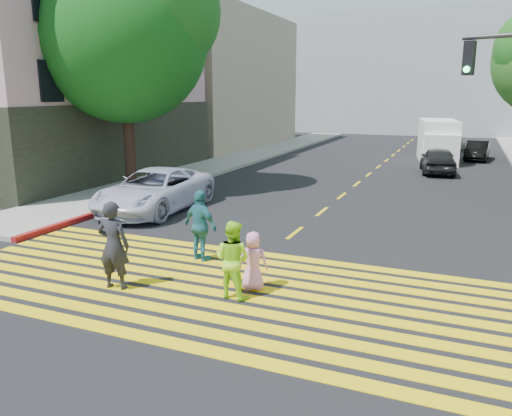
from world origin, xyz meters
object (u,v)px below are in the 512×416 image
Objects in this scene: pedestrian_extra at (201,226)px; white_van at (438,142)px; pedestrian_man at (114,245)px; white_sedan at (155,190)px; dark_car_near at (438,160)px; silver_car at (450,142)px; dark_car_parked at (477,151)px; pedestrian_woman at (233,259)px; tree_left at (126,28)px; pedestrian_child at (253,261)px.

pedestrian_extra is 22.30m from white_van.
white_sedan is at bearing -70.64° from pedestrian_man.
dark_car_near is 0.91× the size of silver_car.
white_van is (-2.26, -1.74, 0.59)m from dark_car_parked.
pedestrian_woman is 0.30× the size of white_sedan.
dark_car_parked is at bearing 58.99° from white_sedan.
tree_left is 13.64m from pedestrian_child.
white_sedan is (-4.13, 4.15, -0.15)m from pedestrian_extra.
silver_car is at bearing -89.29° from pedestrian_woman.
pedestrian_man is 2.44m from pedestrian_extra.
pedestrian_man reaches higher than pedestrian_woman.
silver_car is at bearing -98.71° from dark_car_near.
silver_car is at bearing -81.63° from pedestrian_extra.
pedestrian_man is at bearing -65.03° from white_sedan.
white_van is at bearing 62.35° from white_sedan.
white_van is (8.38, 17.74, 0.45)m from white_sedan.
white_sedan is at bearing -43.65° from tree_left.
tree_left is 2.22× the size of silver_car.
pedestrian_child is at bearing -42.29° from tree_left.
white_van is (4.25, 21.89, 0.30)m from pedestrian_extra.
pedestrian_man is at bearing -110.24° from white_van.
pedestrian_child is 23.23m from white_van.
pedestrian_extra is (-1.92, 1.22, 0.26)m from pedestrian_child.
pedestrian_extra is 28.55m from silver_car.
dark_car_near is at bearing -102.11° from dark_car_parked.
dark_car_near is at bearing 53.83° from white_sedan.
tree_left reaches higher than white_sedan.
tree_left is 11.54m from pedestrian_extra.
pedestrian_child is 0.35× the size of dark_car_parked.
white_van reaches higher than pedestrian_woman.
pedestrian_child is 29.51m from silver_car.
dark_car_near is at bearing 94.68° from silver_car.
dark_car_near is (11.71, 10.09, -5.92)m from tree_left.
pedestrian_extra reaches higher than dark_car_near.
pedestrian_woman is 19.08m from dark_car_near.
tree_left is 16.55m from dark_car_near.
pedestrian_woman is 0.36× the size of silver_car.
pedestrian_man is at bearing 8.21° from pedestrian_child.
pedestrian_extra is (-1.69, 1.75, 0.09)m from pedestrian_woman.
pedestrian_extra is at bearing -39.35° from pedestrian_woman.
pedestrian_child is 0.23× the size of white_van.
tree_left reaches higher than pedestrian_child.
pedestrian_child is 8.09m from white_sedan.
pedestrian_child is 2.29m from pedestrian_extra.
pedestrian_man is 0.47× the size of dark_car_near.
pedestrian_extra is 0.40× the size of silver_car.
dark_car_near reaches higher than pedestrian_child.
silver_car is 4.86m from dark_car_parked.
dark_car_parked is at bearing 29.15° from white_van.
tree_left is 22.33m from dark_car_parked.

